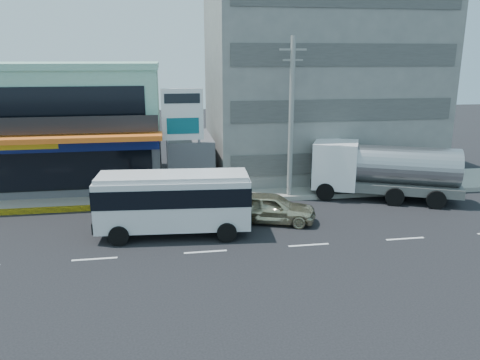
# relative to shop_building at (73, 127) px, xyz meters

# --- Properties ---
(ground) EXTENTS (120.00, 120.00, 0.00)m
(ground) POSITION_rel_shop_building_xyz_m (8.00, -13.95, -4.00)
(ground) COLOR black
(ground) RESTS_ON ground
(sidewalk) EXTENTS (70.00, 5.00, 0.30)m
(sidewalk) POSITION_rel_shop_building_xyz_m (13.00, -4.45, -3.85)
(sidewalk) COLOR gray
(sidewalk) RESTS_ON ground
(shop_building) EXTENTS (12.40, 11.70, 8.00)m
(shop_building) POSITION_rel_shop_building_xyz_m (0.00, 0.00, 0.00)
(shop_building) COLOR #49494E
(shop_building) RESTS_ON ground
(concrete_building) EXTENTS (16.00, 12.00, 14.00)m
(concrete_building) POSITION_rel_shop_building_xyz_m (18.00, 1.05, 3.00)
(concrete_building) COLOR gray
(concrete_building) RESTS_ON ground
(gap_structure) EXTENTS (3.00, 6.00, 3.50)m
(gap_structure) POSITION_rel_shop_building_xyz_m (8.00, -1.95, -2.25)
(gap_structure) COLOR #49494E
(gap_structure) RESTS_ON ground
(satellite_dish) EXTENTS (1.50, 1.50, 0.15)m
(satellite_dish) POSITION_rel_shop_building_xyz_m (8.00, -2.95, -0.42)
(satellite_dish) COLOR slate
(satellite_dish) RESTS_ON gap_structure
(billboard) EXTENTS (2.60, 0.18, 6.90)m
(billboard) POSITION_rel_shop_building_xyz_m (7.50, -4.75, 0.93)
(billboard) COLOR gray
(billboard) RESTS_ON ground
(utility_pole_near) EXTENTS (1.60, 0.30, 10.00)m
(utility_pole_near) POSITION_rel_shop_building_xyz_m (14.00, -6.55, 1.15)
(utility_pole_near) COLOR #999993
(utility_pole_near) RESTS_ON ground
(minibus) EXTENTS (7.80, 3.14, 3.20)m
(minibus) POSITION_rel_shop_building_xyz_m (6.65, -11.49, -2.09)
(minibus) COLOR silver
(minibus) RESTS_ON ground
(sedan) EXTENTS (5.19, 3.38, 1.64)m
(sedan) POSITION_rel_shop_building_xyz_m (11.93, -10.46, -3.18)
(sedan) COLOR #C2BA94
(sedan) RESTS_ON ground
(tanker_truck) EXTENTS (9.26, 6.04, 3.54)m
(tanker_truck) POSITION_rel_shop_building_xyz_m (19.65, -7.29, -2.10)
(tanker_truck) COLOR white
(tanker_truck) RESTS_ON ground
(motorcycle_rider) EXTENTS (1.76, 0.70, 2.22)m
(motorcycle_rider) POSITION_rel_shop_building_xyz_m (4.00, -7.15, -3.27)
(motorcycle_rider) COLOR #540C1C
(motorcycle_rider) RESTS_ON ground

